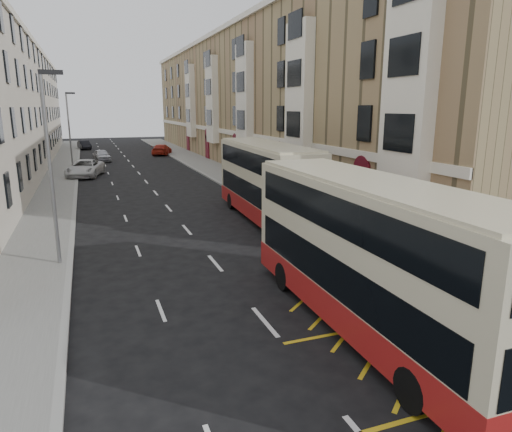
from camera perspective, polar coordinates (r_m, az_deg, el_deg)
name	(u,v)px	position (r m, az deg, el deg)	size (l,w,h in m)	color
ground	(325,393)	(11.89, 8.66, -21.04)	(200.00, 200.00, 0.00)	black
pavement_right	(242,183)	(41.14, -1.73, 4.19)	(4.00, 120.00, 0.15)	slate
pavement_left	(55,194)	(39.15, -23.79, 2.57)	(3.00, 120.00, 0.15)	slate
kerb_right	(221,184)	(40.56, -4.42, 4.02)	(0.25, 120.00, 0.15)	gray
kerb_left	(76,192)	(39.08, -21.60, 2.75)	(0.25, 120.00, 0.15)	gray
road_markings	(134,167)	(54.14, -15.01, 5.91)	(10.00, 110.00, 0.01)	silver
terrace_right	(255,100)	(57.40, -0.13, 14.29)	(10.75, 79.00, 15.25)	#948156
guard_railing	(395,258)	(19.03, 16.98, -5.04)	(0.06, 6.56, 1.01)	red
street_lamp_near	(50,159)	(20.65, -24.33, 6.53)	(0.93, 0.18, 8.00)	slate
street_lamp_far	(70,128)	(50.56, -22.27, 10.15)	(0.93, 0.18, 8.00)	slate
double_decker_front	(370,256)	(14.08, 14.09, -4.87)	(2.87, 11.74, 4.67)	beige
double_decker_rear	(266,182)	(27.33, 1.26, 4.31)	(3.15, 11.70, 4.63)	beige
pedestrian_far	(401,237)	(21.59, 17.64, -2.55)	(0.97, 0.41, 1.66)	black
white_van	(85,168)	(48.17, -20.58, 5.61)	(2.75, 5.96, 1.66)	silver
car_silver	(102,155)	(61.17, -18.73, 7.19)	(1.78, 4.43, 1.51)	#AFB0B6
car_dark	(84,145)	(79.81, -20.68, 8.32)	(1.51, 4.34, 1.43)	black
car_red	(162,150)	(67.41, -11.71, 8.14)	(2.13, 5.23, 1.52)	#AE2415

